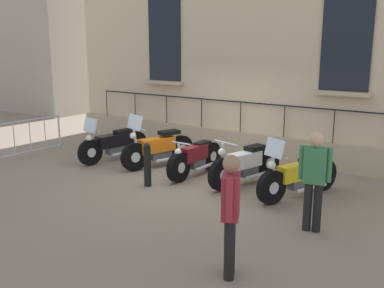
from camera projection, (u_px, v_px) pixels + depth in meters
name	position (u px, v px, depth m)	size (l,w,h in m)	color
ground_plane	(193.00, 176.00, 10.39)	(60.00, 60.00, 0.00)	gray
building_facade	(250.00, 17.00, 11.75)	(0.82, 12.14, 7.75)	#C6B28E
motorcycle_black	(113.00, 144.00, 11.75)	(2.15, 0.75, 1.23)	black
motorcycle_orange	(158.00, 148.00, 11.15)	(2.06, 0.95, 1.40)	black
motorcycle_maroon	(195.00, 159.00, 10.39)	(1.98, 0.53, 0.90)	black
motorcycle_white	(246.00, 165.00, 9.76)	(2.14, 0.87, 1.05)	black
motorcycle_yellow	(298.00, 177.00, 8.91)	(2.08, 0.99, 1.30)	black
crowd_barrier	(22.00, 138.00, 11.95)	(2.45, 0.17, 1.05)	#B7B7BF
bollard	(147.00, 164.00, 9.59)	(0.16, 0.16, 0.98)	black
pedestrian_standing	(314.00, 176.00, 7.18)	(0.29, 0.52, 1.70)	black
pedestrian_walking	(230.00, 209.00, 5.73)	(0.49, 0.35, 1.70)	black
distant_building	(53.00, 25.00, 21.65)	(5.81, 6.68, 7.93)	#9E9384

